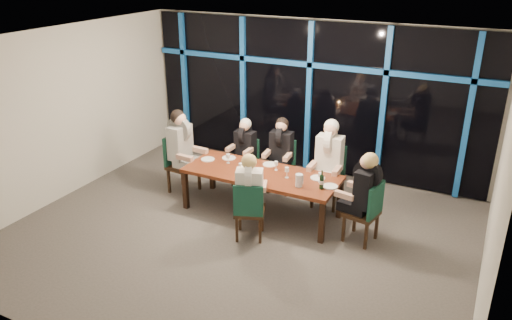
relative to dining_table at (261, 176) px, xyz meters
The scene contains 29 objects.
room 1.56m from the dining_table, 90.00° to the right, with size 7.04×7.00×3.02m.
window_wall 2.30m from the dining_table, 89.70° to the left, with size 6.86×0.43×2.94m.
dining_table is the anchor object (origin of this frame).
chair_far_left 1.22m from the dining_table, 129.70° to the left, with size 0.43×0.43×0.90m.
chair_far_mid 1.01m from the dining_table, 93.93° to the left, with size 0.48×0.48×0.96m.
chair_far_right 1.24m from the dining_table, 43.76° to the left, with size 0.51×0.51×1.07m.
chair_end_left 1.75m from the dining_table, behind, with size 0.53×0.53×1.07m.
chair_end_right 1.84m from the dining_table, ahead, with size 0.54×0.54×1.00m.
chair_near_mid 0.90m from the dining_table, 75.94° to the right, with size 0.58×0.58×0.96m.
diner_far_left 1.17m from the dining_table, 132.19° to the left, with size 0.45×0.56×0.88m.
diner_far_mid 0.95m from the dining_table, 93.87° to the left, with size 0.50×0.62×0.94m.
diner_far_right 1.23m from the dining_table, 40.48° to the left, with size 0.54×0.67×1.04m.
diner_end_left 1.69m from the dining_table, behind, with size 0.68×0.55×1.04m.
diner_end_right 1.78m from the dining_table, ahead, with size 0.66×0.54×0.98m.
diner_near_mid 0.84m from the dining_table, 76.62° to the right, with size 0.59×0.66×0.94m.
plate_far_left 0.84m from the dining_table, 159.75° to the left, with size 0.24×0.24×0.01m, color white.
plate_far_mid 0.37m from the dining_table, 92.75° to the left, with size 0.24×0.24×0.01m, color white.
plate_far_right 0.94m from the dining_table, 12.43° to the left, with size 0.24×0.24×0.01m, color white.
plate_end_left 1.09m from the dining_table, behind, with size 0.24×0.24×0.01m, color white.
plate_end_right 1.20m from the dining_table, ahead, with size 0.24×0.24×0.01m, color white.
plate_near_mid 0.26m from the dining_table, 93.24° to the right, with size 0.24×0.24×0.01m, color white.
wine_bottle 1.12m from the dining_table, ahead, with size 0.07×0.07×0.31m.
water_pitcher 0.80m from the dining_table, 15.66° to the right, with size 0.13×0.11×0.21m.
tea_light 0.25m from the dining_table, 119.02° to the right, with size 0.05×0.05×0.03m, color #F7A24A.
wine_glass_a 0.40m from the dining_table, 144.74° to the right, with size 0.07×0.07×0.19m.
wine_glass_b 0.32m from the dining_table, 49.62° to the left, with size 0.06×0.06×0.16m.
wine_glass_c 0.50m from the dining_table, ahead, with size 0.07×0.07×0.18m.
wine_glass_d 0.72m from the dining_table, behind, with size 0.06×0.06×0.17m.
wine_glass_e 1.02m from the dining_table, ahead, with size 0.06×0.06×0.16m.
Camera 1 is at (3.32, -5.98, 4.13)m, focal length 35.00 mm.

